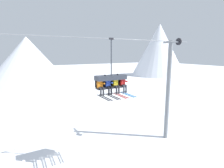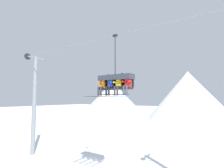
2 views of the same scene
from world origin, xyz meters
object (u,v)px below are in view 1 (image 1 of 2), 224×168
(lift_tower_far, at_px, (168,89))
(skier_orange, at_px, (101,86))
(skier_yellow, at_px, (116,84))
(skier_blue, at_px, (108,85))
(skier_red, at_px, (123,83))
(chairlift_chair, at_px, (111,79))

(lift_tower_far, xyz_separation_m, skier_orange, (-7.00, -0.93, 1.07))
(lift_tower_far, bearing_deg, skier_yellow, -171.04)
(lift_tower_far, height_order, skier_yellow, lift_tower_far)
(skier_blue, relative_size, skier_red, 1.00)
(chairlift_chair, relative_size, skier_red, 2.08)
(chairlift_chair, xyz_separation_m, skier_orange, (-0.85, -0.22, -0.32))
(chairlift_chair, height_order, skier_blue, chairlift_chair)
(chairlift_chair, distance_m, skier_red, 0.93)
(skier_orange, distance_m, skier_yellow, 1.14)
(skier_blue, bearing_deg, skier_red, -0.34)
(lift_tower_far, bearing_deg, chairlift_chair, -173.41)
(skier_orange, distance_m, skier_blue, 0.56)
(skier_orange, height_order, skier_yellow, skier_yellow)
(chairlift_chair, bearing_deg, skier_blue, -143.30)
(skier_orange, relative_size, skier_yellow, 1.00)
(skier_blue, xyz_separation_m, skier_red, (1.14, -0.01, -0.02))
(skier_yellow, bearing_deg, skier_orange, -179.66)
(skier_orange, relative_size, skier_red, 1.00)
(skier_orange, distance_m, skier_red, 1.70)
(lift_tower_far, distance_m, chairlift_chair, 6.34)
(chairlift_chair, distance_m, skier_orange, 0.93)
(chairlift_chair, bearing_deg, skier_red, -14.54)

